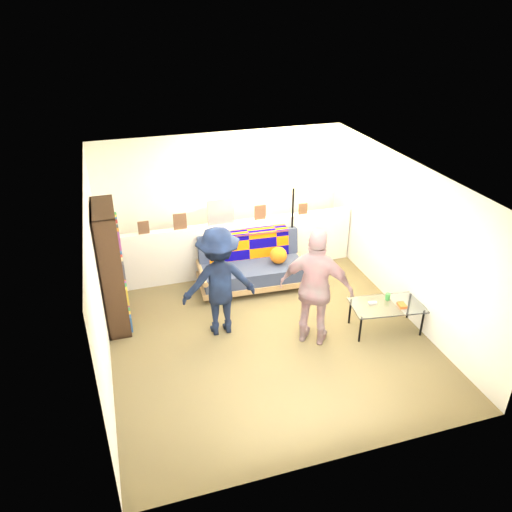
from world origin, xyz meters
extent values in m
plane|color=brown|center=(0.00, 0.00, 0.00)|extent=(5.00, 5.00, 0.00)
cube|color=silver|center=(0.00, 2.50, 1.20)|extent=(4.50, 0.10, 2.40)
cube|color=silver|center=(-2.25, 0.00, 1.20)|extent=(0.10, 5.00, 2.40)
cube|color=silver|center=(2.25, 0.00, 1.20)|extent=(0.10, 5.00, 2.40)
cube|color=white|center=(0.00, 0.00, 2.40)|extent=(4.50, 5.00, 0.10)
cube|color=silver|center=(0.00, 1.80, 0.50)|extent=(4.45, 0.15, 1.00)
cube|color=brown|center=(-1.50, 1.78, 1.11)|extent=(0.18, 0.02, 0.22)
cube|color=brown|center=(-0.90, 1.78, 1.14)|extent=(0.22, 0.02, 0.28)
cube|color=silver|center=(-0.20, 1.78, 1.23)|extent=(0.45, 0.02, 0.45)
cube|color=brown|center=(0.50, 1.78, 1.13)|extent=(0.20, 0.02, 0.26)
cube|color=brown|center=(1.30, 1.78, 1.10)|extent=(0.16, 0.02, 0.20)
cube|color=#A77F51|center=(0.20, 1.24, 0.15)|extent=(1.88, 0.91, 0.10)
cube|color=#2F3954|center=(0.20, 1.19, 0.31)|extent=(1.78, 0.76, 0.23)
cube|color=#2F3954|center=(0.22, 1.56, 0.60)|extent=(1.75, 0.31, 0.55)
cylinder|color=#A77F51|center=(-0.67, 1.29, 0.39)|extent=(0.13, 0.83, 0.09)
cylinder|color=#A77F51|center=(1.07, 1.20, 0.39)|extent=(0.13, 0.83, 0.09)
cube|color=#0A057D|center=(0.21, 1.48, 0.60)|extent=(1.41, 0.17, 0.50)
cube|color=#0A057D|center=(0.22, 1.61, 0.87)|extent=(1.42, 0.31, 0.03)
sphere|color=#D46012|center=(0.63, 1.17, 0.57)|extent=(0.29, 0.29, 0.29)
cube|color=black|center=(-2.23, 0.86, 0.95)|extent=(0.02, 0.95, 1.90)
cube|color=black|center=(-2.08, 0.39, 0.95)|extent=(0.32, 0.02, 1.90)
cube|color=black|center=(-2.08, 1.32, 0.95)|extent=(0.32, 0.02, 1.90)
cube|color=black|center=(-2.08, 0.86, 1.89)|extent=(0.32, 0.95, 0.02)
cube|color=black|center=(-2.08, 0.86, 0.02)|extent=(0.32, 0.95, 0.04)
cube|color=black|center=(-2.08, 0.86, 0.51)|extent=(0.32, 0.91, 0.02)
cube|color=black|center=(-2.08, 0.86, 0.95)|extent=(0.32, 0.91, 0.02)
cube|color=black|center=(-2.08, 0.86, 1.39)|extent=(0.32, 0.91, 0.02)
cube|color=red|center=(-2.06, 0.86, 0.21)|extent=(0.23, 0.89, 0.32)
cube|color=#275DAB|center=(-2.06, 0.86, 0.67)|extent=(0.23, 0.89, 0.30)
cube|color=yellow|center=(-2.06, 0.86, 1.12)|extent=(0.23, 0.89, 0.32)
cube|color=#36964C|center=(-2.06, 0.86, 1.56)|extent=(0.23, 0.89, 0.30)
cylinder|color=black|center=(1.24, -0.69, 0.21)|extent=(0.04, 0.04, 0.42)
cylinder|color=black|center=(2.18, -0.83, 0.21)|extent=(0.04, 0.04, 0.42)
cylinder|color=black|center=(1.30, -0.24, 0.21)|extent=(0.04, 0.04, 0.42)
cylinder|color=black|center=(2.24, -0.37, 0.21)|extent=(0.04, 0.04, 0.42)
cube|color=silver|center=(1.74, -0.53, 0.43)|extent=(1.12, 0.72, 0.02)
cube|color=silver|center=(1.54, -0.45, 0.46)|extent=(0.13, 0.07, 0.03)
cube|color=orange|center=(1.91, -0.64, 0.46)|extent=(0.12, 0.16, 0.04)
cylinder|color=green|center=(1.81, -0.41, 0.49)|extent=(0.08, 0.08, 0.11)
cylinder|color=black|center=(1.02, 1.58, 0.01)|extent=(0.25, 0.25, 0.03)
cylinder|color=black|center=(1.02, 1.58, 0.81)|extent=(0.04, 0.04, 1.61)
sphere|color=#FFC672|center=(0.92, 1.63, 1.47)|extent=(0.13, 0.13, 0.13)
sphere|color=#FFC672|center=(1.15, 1.53, 1.54)|extent=(0.13, 0.13, 0.13)
sphere|color=#FFC672|center=(1.06, 1.69, 1.61)|extent=(0.13, 0.13, 0.13)
imported|color=black|center=(-0.62, 0.18, 0.84)|extent=(1.09, 0.64, 1.67)
imported|color=#CF8690|center=(0.61, -0.46, 0.88)|extent=(1.10, 0.95, 1.77)
camera|label=1|loc=(-1.92, -5.84, 4.52)|focal=35.00mm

